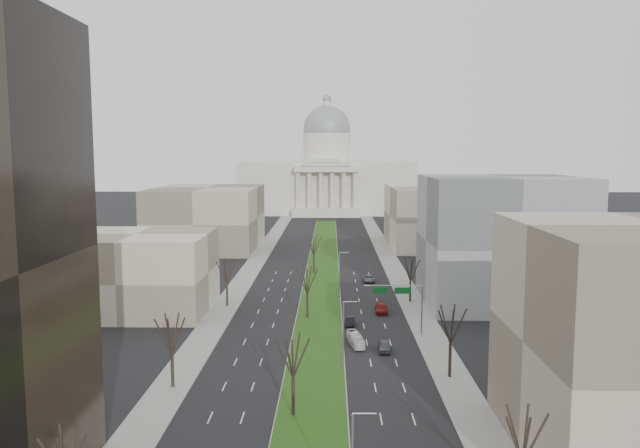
# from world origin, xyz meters

# --- Properties ---
(ground) EXTENTS (600.00, 600.00, 0.00)m
(ground) POSITION_xyz_m (0.00, 120.00, 0.00)
(ground) COLOR black
(ground) RESTS_ON ground
(median) EXTENTS (8.00, 222.03, 0.20)m
(median) POSITION_xyz_m (0.00, 118.99, 0.10)
(median) COLOR #999993
(median) RESTS_ON ground
(sidewalk_left) EXTENTS (5.00, 330.00, 0.15)m
(sidewalk_left) POSITION_xyz_m (-17.50, 95.00, 0.07)
(sidewalk_left) COLOR gray
(sidewalk_left) RESTS_ON ground
(sidewalk_right) EXTENTS (5.00, 330.00, 0.15)m
(sidewalk_right) POSITION_xyz_m (17.50, 95.00, 0.07)
(sidewalk_right) COLOR gray
(sidewalk_right) RESTS_ON ground
(capitol) EXTENTS (80.00, 46.00, 55.00)m
(capitol) POSITION_xyz_m (0.00, 269.59, 16.31)
(capitol) COLOR beige
(capitol) RESTS_ON ground
(building_beige_left) EXTENTS (26.00, 22.00, 14.00)m
(building_beige_left) POSITION_xyz_m (-33.00, 85.00, 7.00)
(building_beige_left) COLOR gray
(building_beige_left) RESTS_ON ground
(building_grey_right) EXTENTS (28.00, 26.00, 24.00)m
(building_grey_right) POSITION_xyz_m (34.00, 92.00, 12.00)
(building_grey_right) COLOR slate
(building_grey_right) RESTS_ON ground
(building_far_left) EXTENTS (30.00, 40.00, 18.00)m
(building_far_left) POSITION_xyz_m (-35.00, 160.00, 9.00)
(building_far_left) COLOR gray
(building_far_left) RESTS_ON ground
(building_far_right) EXTENTS (30.00, 40.00, 18.00)m
(building_far_right) POSITION_xyz_m (35.00, 165.00, 9.00)
(building_far_right) COLOR gray
(building_far_right) RESTS_ON ground
(tree_left_mid) EXTENTS (5.40, 5.40, 9.72)m
(tree_left_mid) POSITION_xyz_m (-17.20, 48.00, 7.00)
(tree_left_mid) COLOR black
(tree_left_mid) RESTS_ON ground
(tree_left_far) EXTENTS (5.28, 5.28, 9.50)m
(tree_left_far) POSITION_xyz_m (-17.20, 88.00, 6.84)
(tree_left_far) COLOR black
(tree_left_far) RESTS_ON ground
(tree_right_near) EXTENTS (5.16, 5.16, 9.29)m
(tree_right_near) POSITION_xyz_m (17.20, 22.00, 6.69)
(tree_right_near) COLOR black
(tree_right_near) RESTS_ON ground
(tree_right_mid) EXTENTS (5.52, 5.52, 9.94)m
(tree_right_mid) POSITION_xyz_m (17.20, 52.00, 7.16)
(tree_right_mid) COLOR black
(tree_right_mid) RESTS_ON ground
(tree_right_far) EXTENTS (5.04, 5.04, 9.07)m
(tree_right_far) POSITION_xyz_m (17.20, 92.00, 6.53)
(tree_right_far) COLOR black
(tree_right_far) RESTS_ON ground
(tree_median_a) EXTENTS (5.40, 5.40, 9.72)m
(tree_median_a) POSITION_xyz_m (-2.00, 40.00, 7.00)
(tree_median_a) COLOR black
(tree_median_a) RESTS_ON ground
(tree_median_b) EXTENTS (5.40, 5.40, 9.72)m
(tree_median_b) POSITION_xyz_m (-2.00, 80.00, 7.00)
(tree_median_b) COLOR black
(tree_median_b) RESTS_ON ground
(tree_median_c) EXTENTS (5.40, 5.40, 9.72)m
(tree_median_c) POSITION_xyz_m (-2.00, 120.00, 7.00)
(tree_median_c) COLOR black
(tree_median_c) RESTS_ON ground
(streetlamp_median_b) EXTENTS (1.90, 0.20, 9.16)m
(streetlamp_median_b) POSITION_xyz_m (3.76, 55.00, 4.81)
(streetlamp_median_b) COLOR gray
(streetlamp_median_b) RESTS_ON ground
(streetlamp_median_c) EXTENTS (1.90, 0.20, 9.16)m
(streetlamp_median_c) POSITION_xyz_m (3.76, 95.00, 4.81)
(streetlamp_median_c) COLOR gray
(streetlamp_median_c) RESTS_ON ground
(mast_arm_signs) EXTENTS (9.12, 0.24, 8.09)m
(mast_arm_signs) POSITION_xyz_m (13.49, 70.03, 6.11)
(mast_arm_signs) COLOR gray
(mast_arm_signs) RESTS_ON ground
(car_grey_near) EXTENTS (1.97, 4.39, 1.46)m
(car_grey_near) POSITION_xyz_m (9.79, 62.39, 0.73)
(car_grey_near) COLOR #55585D
(car_grey_near) RESTS_ON ground
(car_black) EXTENTS (1.75, 4.26, 1.37)m
(car_black) POSITION_xyz_m (5.20, 75.56, 0.69)
(car_black) COLOR black
(car_black) RESTS_ON ground
(car_red) EXTENTS (2.34, 5.42, 1.55)m
(car_red) POSITION_xyz_m (11.10, 84.14, 0.78)
(car_red) COLOR maroon
(car_red) RESTS_ON ground
(car_grey_far) EXTENTS (2.41, 5.23, 1.45)m
(car_grey_far) POSITION_xyz_m (10.43, 110.70, 0.73)
(car_grey_far) COLOR #56575E
(car_grey_far) RESTS_ON ground
(box_van) EXTENTS (2.54, 6.62, 1.80)m
(box_van) POSITION_xyz_m (5.75, 65.18, 0.90)
(box_van) COLOR white
(box_van) RESTS_ON ground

